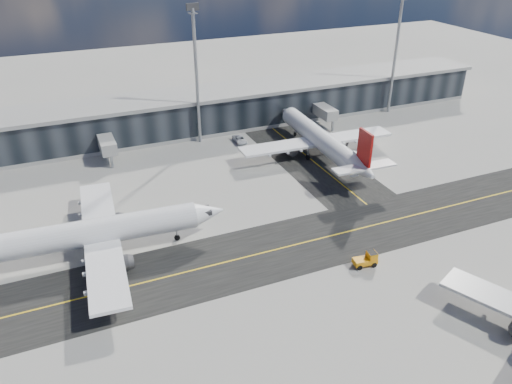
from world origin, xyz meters
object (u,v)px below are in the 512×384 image
airliner_af (89,233)px  baggage_tug (367,259)px  airliner_redtail (321,140)px  service_van (240,140)px

airliner_af → baggage_tug: airliner_af is taller
airliner_redtail → baggage_tug: 37.05m
airliner_redtail → service_van: 18.61m
service_van → baggage_tug: bearing=-87.8°
baggage_tug → airliner_af: bearing=-109.4°
airliner_af → service_van: airliner_af is taller
service_van → airliner_af: bearing=-136.7°
baggage_tug → service_van: (-0.26, 48.44, -0.38)m
airliner_af → airliner_redtail: bearing=114.1°
airliner_redtail → service_van: size_ratio=8.08×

